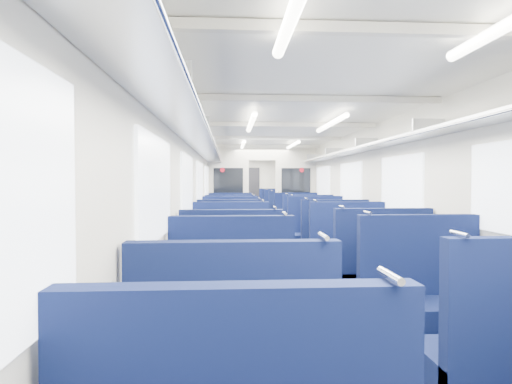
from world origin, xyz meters
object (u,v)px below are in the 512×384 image
seat_20 (230,219)px  bulkhead (262,190)px  seat_21 (286,218)px  seat_22 (230,215)px  seat_4 (233,384)px  seat_12 (231,248)px  seat_10 (231,260)px  seat_6 (232,314)px  end_door (250,192)px  seat_27 (274,210)px  seat_8 (231,282)px  seat_16 (230,232)px  seat_17 (307,231)px  seat_25 (278,212)px  seat_26 (230,210)px  seat_23 (281,215)px  seat_14 (230,239)px  seat_9 (378,278)px  seat_7 (425,309)px  seat_19 (297,225)px  seat_15 (316,238)px  seat_18 (230,226)px  seat_24 (230,212)px  seat_13 (332,248)px  seat_11 (350,260)px

seat_20 → bulkhead: bearing=-58.9°
seat_21 → seat_22: bearing=145.8°
seat_4 → seat_12: (0.00, 4.70, 0.00)m
seat_10 → seat_6: bearing=-90.0°
end_door → seat_27: bearing=-56.8°
seat_8 → seat_10: (0.00, 1.32, 0.00)m
seat_16 → seat_17: bearing=0.5°
end_door → seat_25: (0.83, -2.60, -0.63)m
seat_22 → seat_26: size_ratio=1.00×
end_door → seat_12: bearing=-94.6°
seat_23 → seat_26: bearing=125.3°
seat_14 → seat_9: bearing=-63.8°
seat_9 → seat_21: (0.00, 7.72, 0.00)m
bulkhead → seat_14: size_ratio=2.32×
seat_25 → seat_26: 2.13m
seat_7 → seat_19: (0.00, 6.94, 0.00)m
seat_12 → seat_15: (1.66, 1.11, 0.00)m
end_door → seat_23: (0.83, -3.60, -0.63)m
seat_17 → seat_21: (0.00, 3.27, 0.00)m
seat_12 → seat_10: bearing=-90.0°
seat_21 → seat_19: bearing=-90.0°
seat_7 → seat_18: same height
seat_7 → seat_9: size_ratio=1.00×
seat_8 → seat_14: same height
seat_9 → seat_20: size_ratio=1.00×
seat_9 → seat_24: 10.21m
seat_10 → bulkhead: bearing=80.7°
seat_22 → seat_16: bearing=-90.0°
seat_24 → seat_13: bearing=-78.2°
seat_7 → seat_24: bearing=98.4°
end_door → seat_10: 11.39m
seat_6 → seat_14: same height
seat_11 → seat_24: size_ratio=1.00×
seat_14 → seat_26: bearing=90.0°
seat_9 → seat_26: size_ratio=1.00×
seat_8 → seat_20: bearing=90.0°
seat_21 → seat_10: bearing=-104.3°
seat_9 → seat_4: bearing=-124.5°
seat_23 → seat_24: (-1.66, 1.11, 0.00)m
seat_8 → seat_26: (0.00, 11.40, 0.00)m
seat_15 → seat_24: 6.88m
seat_22 → seat_25: size_ratio=1.00×
seat_4 → seat_17: size_ratio=1.00×
seat_9 → seat_14: (-1.66, 3.38, 0.00)m
bulkhead → seat_9: (0.83, -6.29, -0.86)m
seat_6 → seat_21: 9.06m
seat_6 → seat_22: same height
end_door → seat_26: (-0.83, -1.26, -0.63)m
bulkhead → seat_14: (-0.83, -2.91, -0.86)m
seat_25 → bulkhead: bearing=-102.7°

